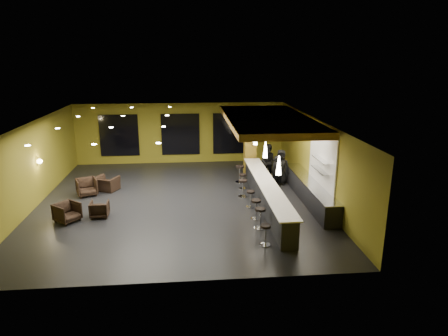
{
  "coord_description": "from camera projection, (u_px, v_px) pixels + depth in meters",
  "views": [
    {
      "loc": [
        0.44,
        -16.51,
        6.18
      ],
      "look_at": [
        2.0,
        0.5,
        1.3
      ],
      "focal_mm": 32.0,
      "sensor_mm": 36.0,
      "label": 1
    }
  ],
  "objects": [
    {
      "name": "bar_stool_6",
      "position": [
        240.0,
        172.0,
        19.83
      ],
      "size": [
        0.44,
        0.44,
        0.86
      ],
      "rotation": [
        0.0,
        0.0,
        0.09
      ],
      "color": "silver",
      "rests_on": "floor"
    },
    {
      "name": "window_right",
      "position": [
        232.0,
        133.0,
        23.43
      ],
      "size": [
        2.2,
        0.06,
        2.4
      ],
      "primitive_type": "cube",
      "color": "black",
      "rests_on": "wall_back"
    },
    {
      "name": "wood_soffit",
      "position": [
        267.0,
        120.0,
        17.86
      ],
      "size": [
        3.6,
        8.0,
        0.28
      ],
      "primitive_type": "cube",
      "color": "#A57530",
      "rests_on": "ceiling"
    },
    {
      "name": "prep_counter",
      "position": [
        309.0,
        191.0,
        17.37
      ],
      "size": [
        0.7,
        6.0,
        0.86
      ],
      "primitive_type": "cube",
      "color": "black",
      "rests_on": "floor"
    },
    {
      "name": "bar_stool_2",
      "position": [
        256.0,
        207.0,
        15.41
      ],
      "size": [
        0.4,
        0.4,
        0.79
      ],
      "rotation": [
        0.0,
        0.0,
        0.22
      ],
      "color": "silver",
      "rests_on": "floor"
    },
    {
      "name": "bar_stool_3",
      "position": [
        251.0,
        197.0,
        16.63
      ],
      "size": [
        0.36,
        0.36,
        0.72
      ],
      "rotation": [
        0.0,
        0.0,
        0.21
      ],
      "color": "silver",
      "rests_on": "floor"
    },
    {
      "name": "staff_a",
      "position": [
        277.0,
        171.0,
        19.14
      ],
      "size": [
        0.6,
        0.43,
        1.53
      ],
      "primitive_type": "imported",
      "rotation": [
        0.0,
        0.0,
        0.13
      ],
      "color": "black",
      "rests_on": "floor"
    },
    {
      "name": "armchair_c",
      "position": [
        87.0,
        187.0,
        18.05
      ],
      "size": [
        1.11,
        1.13,
        0.79
      ],
      "primitive_type": "imported",
      "rotation": [
        0.0,
        0.0,
        0.4
      ],
      "color": "black",
      "rests_on": "floor"
    },
    {
      "name": "prep_top",
      "position": [
        310.0,
        181.0,
        17.24
      ],
      "size": [
        0.72,
        6.0,
        0.03
      ],
      "primitive_type": "cube",
      "color": "silver",
      "rests_on": "prep_counter"
    },
    {
      "name": "wall_front",
      "position": [
        174.0,
        225.0,
        10.72
      ],
      "size": [
        12.0,
        0.1,
        3.5
      ],
      "primitive_type": "cube",
      "color": "olive",
      "rests_on": "floor"
    },
    {
      "name": "pendant_0",
      "position": [
        279.0,
        165.0,
        14.27
      ],
      "size": [
        0.2,
        0.2,
        0.7
      ],
      "primitive_type": "cone",
      "color": "white",
      "rests_on": "wood_soffit"
    },
    {
      "name": "window_center",
      "position": [
        180.0,
        134.0,
        23.17
      ],
      "size": [
        2.2,
        0.06,
        2.4
      ],
      "primitive_type": "cube",
      "color": "black",
      "rests_on": "wall_back"
    },
    {
      "name": "wall_left",
      "position": [
        31.0,
        166.0,
        16.46
      ],
      "size": [
        0.1,
        13.0,
        3.5
      ],
      "primitive_type": "cube",
      "color": "olive",
      "rests_on": "floor"
    },
    {
      "name": "window_left",
      "position": [
        119.0,
        135.0,
        22.86
      ],
      "size": [
        2.2,
        0.06,
        2.4
      ],
      "primitive_type": "cube",
      "color": "black",
      "rests_on": "wall_back"
    },
    {
      "name": "armchair_a",
      "position": [
        67.0,
        212.0,
        15.22
      ],
      "size": [
        1.14,
        1.14,
        0.75
      ],
      "primitive_type": "imported",
      "rotation": [
        0.0,
        0.0,
        0.89
      ],
      "color": "black",
      "rests_on": "floor"
    },
    {
      "name": "staff_c",
      "position": [
        281.0,
        167.0,
        19.5
      ],
      "size": [
        0.96,
        0.75,
        1.74
      ],
      "primitive_type": "imported",
      "rotation": [
        0.0,
        0.0,
        -0.26
      ],
      "color": "black",
      "rests_on": "floor"
    },
    {
      "name": "bar_stool_5",
      "position": [
        243.0,
        179.0,
        18.92
      ],
      "size": [
        0.37,
        0.37,
        0.72
      ],
      "rotation": [
        0.0,
        0.0,
        -0.2
      ],
      "color": "silver",
      "rests_on": "floor"
    },
    {
      "name": "bar_stool_1",
      "position": [
        260.0,
        216.0,
        14.55
      ],
      "size": [
        0.4,
        0.4,
        0.8
      ],
      "rotation": [
        0.0,
        0.0,
        -0.17
      ],
      "color": "silver",
      "rests_on": "floor"
    },
    {
      "name": "wall_shelf_upper",
      "position": [
        321.0,
        159.0,
        16.27
      ],
      "size": [
        0.3,
        1.5,
        0.03
      ],
      "primitive_type": "cube",
      "color": "silver",
      "rests_on": "wall_right"
    },
    {
      "name": "tile_backsplash",
      "position": [
        323.0,
        159.0,
        16.49
      ],
      "size": [
        0.06,
        3.2,
        2.4
      ],
      "primitive_type": "cube",
      "color": "white",
      "rests_on": "wall_right"
    },
    {
      "name": "wall_shelf_lower",
      "position": [
        320.0,
        170.0,
        16.39
      ],
      "size": [
        0.3,
        1.5,
        0.03
      ],
      "primitive_type": "cube",
      "color": "silver",
      "rests_on": "wall_right"
    },
    {
      "name": "wall_sconce",
      "position": [
        40.0,
        161.0,
        16.94
      ],
      "size": [
        0.22,
        0.22,
        0.22
      ],
      "primitive_type": "sphere",
      "color": "#FFE5B2",
      "rests_on": "wall_left"
    },
    {
      "name": "column",
      "position": [
        250.0,
        143.0,
        20.76
      ],
      "size": [
        0.6,
        0.6,
        3.5
      ],
      "primitive_type": "cube",
      "color": "olive",
      "rests_on": "floor"
    },
    {
      "name": "bar_counter",
      "position": [
        266.0,
        195.0,
        16.7
      ],
      "size": [
        0.6,
        8.0,
        1.0
      ],
      "primitive_type": "cube",
      "color": "black",
      "rests_on": "floor"
    },
    {
      "name": "wall_right",
      "position": [
        317.0,
        159.0,
        17.52
      ],
      "size": [
        0.1,
        13.0,
        3.5
      ],
      "primitive_type": "cube",
      "color": "olive",
      "rests_on": "floor"
    },
    {
      "name": "floor",
      "position": [
        180.0,
        202.0,
        17.48
      ],
      "size": [
        12.0,
        13.0,
        0.1
      ],
      "primitive_type": "cube",
      "color": "black",
      "rests_on": "ground"
    },
    {
      "name": "bar_top",
      "position": [
        267.0,
        183.0,
        16.55
      ],
      "size": [
        0.78,
        8.1,
        0.05
      ],
      "primitive_type": "cube",
      "color": "white",
      "rests_on": "bar_counter"
    },
    {
      "name": "wall_back",
      "position": [
        180.0,
        133.0,
        23.26
      ],
      "size": [
        12.0,
        0.1,
        3.5
      ],
      "primitive_type": "cube",
      "color": "olive",
      "rests_on": "floor"
    },
    {
      "name": "armchair_d",
      "position": [
        106.0,
        184.0,
        18.72
      ],
      "size": [
        1.3,
        1.23,
        0.66
      ],
      "primitive_type": "imported",
      "rotation": [
        0.0,
        0.0,
        2.71
      ],
      "color": "black",
      "rests_on": "floor"
    },
    {
      "name": "pendant_2",
      "position": [
        255.0,
        137.0,
        19.06
      ],
      "size": [
        0.2,
        0.2,
        0.7
      ],
      "primitive_type": "cone",
      "color": "white",
      "rests_on": "wood_soffit"
    },
    {
      "name": "ceiling",
      "position": [
        177.0,
        120.0,
        16.5
      ],
      "size": [
        12.0,
        13.0,
        0.1
      ],
      "primitive_type": "cube",
      "color": "black"
    },
    {
      "name": "staff_b",
      "position": [
        269.0,
        162.0,
        20.1
      ],
      "size": [
        1.07,
        0.94,
        1.87
      ],
      "primitive_type": "imported",
      "rotation": [
        0.0,
        0.0,
        -0.29
      ],
      "color": "black",
      "rests_on": "floor"
    },
    {
      "name": "pendant_1",
      "position": [
        265.0,
        149.0,
        16.67
      ],
      "size": [
        0.2,
        0.2,
        0.7
      ],
      "primitive_type": "cone",
      "color": "white",
      "rests_on": "wood_soffit"
    },
    {
      "name": "bar_stool_4",
      "position": [
        243.0,
        186.0,
        17.82
      ],
      "size": [
        0.4,
        0.4,
        0.8
      ],
      "rotation": [
        0.0,
        0.0,
        -0.23
      ],
      "color": "silver",
      "rests_on": "floor"
    },
    {
      "name": "bar_stool_0",
      "position": [
        265.0,
        232.0,
        13.28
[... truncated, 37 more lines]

